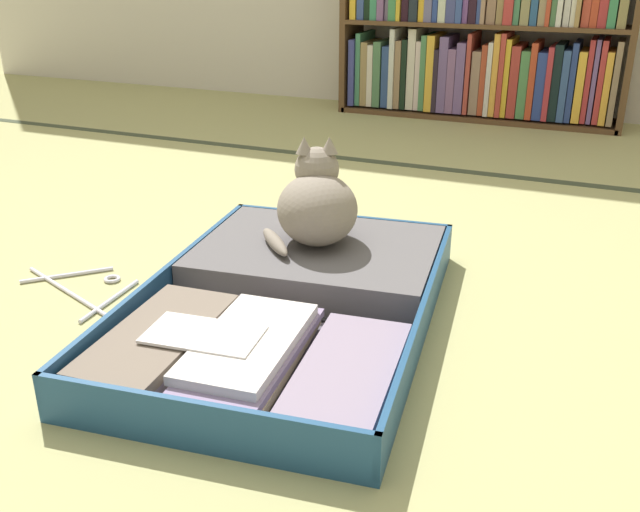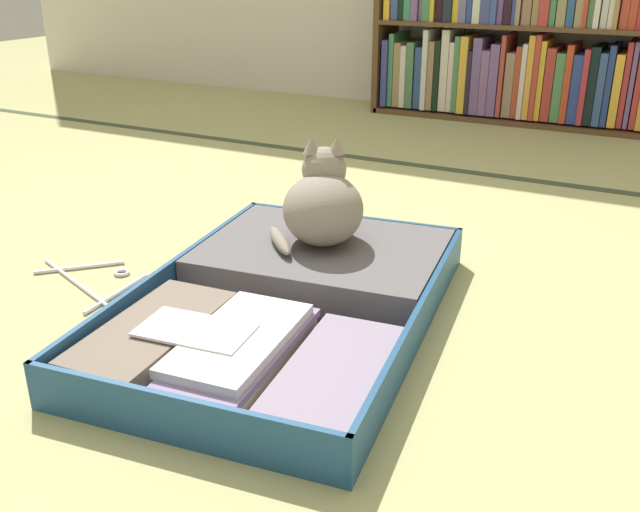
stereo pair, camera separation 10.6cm
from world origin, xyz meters
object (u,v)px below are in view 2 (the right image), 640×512
object	(u,v)px
open_suitcase	(293,295)
black_cat	(323,205)
bookshelf	(517,31)
clothes_hanger	(94,281)

from	to	relation	value
open_suitcase	black_cat	xyz separation A→B (m)	(-0.03, 0.21, 0.15)
bookshelf	clothes_hanger	bearing A→B (deg)	-101.08
open_suitcase	clothes_hanger	size ratio (longest dim) A/B	2.57
open_suitcase	bookshelf	bearing A→B (deg)	91.42
bookshelf	open_suitcase	size ratio (longest dim) A/B	1.38
open_suitcase	black_cat	distance (m)	0.26
bookshelf	clothes_hanger	distance (m)	2.42
clothes_hanger	bookshelf	bearing A→B (deg)	78.92
open_suitcase	clothes_hanger	distance (m)	0.52
black_cat	clothes_hanger	world-z (taller)	black_cat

